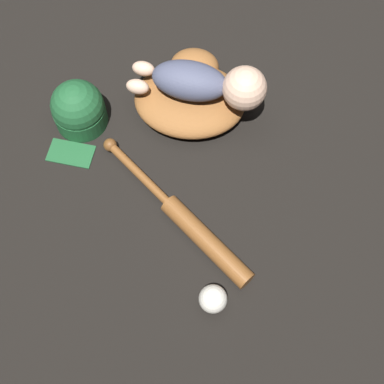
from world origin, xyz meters
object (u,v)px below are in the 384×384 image
Objects in this scene: baseball_glove at (191,94)px; baseball_bat at (192,226)px; baby_figure at (209,84)px; baseball at (213,299)px; baseball_cap at (78,109)px.

baseball_bat is (-0.06, -0.39, -0.02)m from baseball_glove.
baby_figure reaches higher than baseball.
baby_figure reaches higher than baseball_cap.
baseball is 0.30× the size of baseball_cap.
baseball_cap is at bearing 124.38° from baseball_bat.
baseball_bat is at bearing -55.62° from baseball_cap.
baby_figure is (0.04, -0.04, 0.09)m from baseball_glove.
baseball_cap is (-0.26, 0.37, 0.03)m from baseball_bat.
baseball_glove is 0.32m from baseball_cap.
baseball is at bearing -64.08° from baseball_cap.
baseball_cap reaches higher than baseball_glove.
baseball_cap is (-0.36, 0.03, -0.08)m from baby_figure.
baseball reaches higher than baseball_bat.
baby_figure is 0.56m from baseball.
baseball_bat is 0.46m from baseball_cap.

